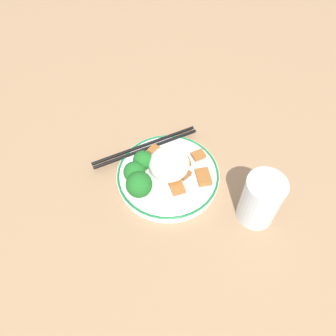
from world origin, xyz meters
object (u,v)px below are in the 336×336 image
object	(u,v)px
broccoli_back_left	(143,161)
broccoli_back_right	(139,185)
broccoli_back_center	(134,172)
chopsticks	(145,147)
plate	(168,175)
drinking_glass	(261,200)

from	to	relation	value
broccoli_back_left	broccoli_back_right	xyz separation A→B (m)	(-0.02, 0.06, 0.01)
broccoli_back_center	chopsticks	xyz separation A→B (m)	(0.01, -0.09, -0.02)
plate	chopsticks	size ratio (longest dim) A/B	1.16
broccoli_back_center	broccoli_back_right	size ratio (longest dim) A/B	0.80
drinking_glass	plate	bearing A→B (deg)	-7.65
plate	broccoli_back_left	distance (m)	0.06
broccoli_back_left	broccoli_back_center	world-z (taller)	broccoli_back_left
broccoli_back_right	chopsticks	distance (m)	0.12
chopsticks	drinking_glass	world-z (taller)	drinking_glass
broccoli_back_left	chopsticks	size ratio (longest dim) A/B	0.27
plate	broccoli_back_right	distance (m)	0.09
broccoli_back_left	broccoli_back_right	size ratio (longest dim) A/B	0.82
broccoli_back_center	broccoli_back_left	bearing A→B (deg)	-100.66
broccoli_back_left	drinking_glass	xyz separation A→B (m)	(-0.24, 0.02, 0.01)
plate	broccoli_back_right	world-z (taller)	broccoli_back_right
plate	drinking_glass	distance (m)	0.20
broccoli_back_left	chopsticks	world-z (taller)	broccoli_back_left
broccoli_back_right	chopsticks	size ratio (longest dim) A/B	0.33
broccoli_back_right	chopsticks	world-z (taller)	broccoli_back_right
plate	broccoli_back_right	xyz separation A→B (m)	(0.04, 0.07, 0.04)
broccoli_back_left	chopsticks	bearing A→B (deg)	-72.37
chopsticks	broccoli_back_center	bearing A→B (deg)	97.59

